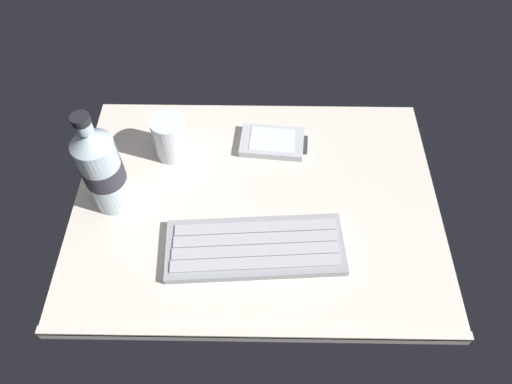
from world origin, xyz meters
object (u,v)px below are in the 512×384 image
handheld_device (273,142)px  juice_cup (171,138)px  water_bottle (102,168)px  keyboard (256,247)px

handheld_device → juice_cup: bearing=-173.4°
water_bottle → juice_cup: bearing=50.8°
handheld_device → juice_cup: (-18.84, -2.18, 3.18)cm
handheld_device → water_bottle: 31.90cm
juice_cup → water_bottle: 15.12cm
keyboard → juice_cup: bearing=127.7°
keyboard → handheld_device: 23.04cm
keyboard → handheld_device: (2.86, 22.86, -0.08)cm
handheld_device → water_bottle: water_bottle is taller
keyboard → water_bottle: (-24.97, 9.65, 8.20)cm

